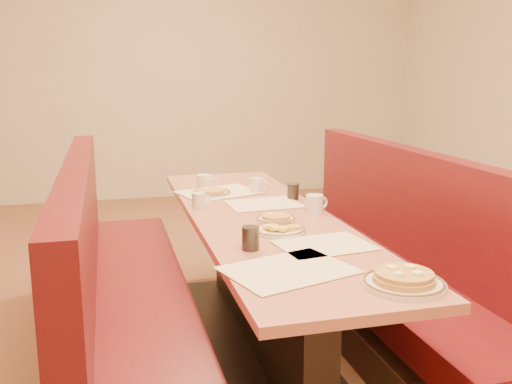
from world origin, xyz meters
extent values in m
plane|color=#9E6647|center=(0.00, 0.00, 0.00)|extent=(8.00, 8.00, 0.00)
cube|color=beige|center=(0.00, 4.00, 1.40)|extent=(6.00, 0.04, 2.80)
cube|color=black|center=(0.00, 0.00, 0.03)|extent=(0.55, 1.88, 0.06)
cube|color=black|center=(0.00, 0.00, 0.35)|extent=(0.15, 1.75, 0.71)
cube|color=#BA6356|center=(0.00, 0.00, 0.73)|extent=(0.70, 2.50, 0.04)
cube|color=#4C3326|center=(-0.68, 0.00, 0.10)|extent=(0.55, 2.50, 0.20)
cube|color=#58100F|center=(-0.68, 0.00, 0.37)|extent=(0.55, 2.50, 0.16)
cube|color=#58100F|center=(-0.89, 0.00, 0.75)|extent=(0.12, 2.50, 0.60)
cube|color=#4C3326|center=(0.68, 0.00, 0.10)|extent=(0.55, 2.50, 0.20)
cube|color=#58100F|center=(0.68, 0.00, 0.37)|extent=(0.55, 2.50, 0.16)
cube|color=#58100F|center=(0.89, 0.00, 0.75)|extent=(0.12, 2.50, 0.60)
cube|color=beige|center=(-0.12, -0.82, 0.75)|extent=(0.53, 0.46, 0.00)
cube|color=beige|center=(0.12, -0.56, 0.75)|extent=(0.42, 0.33, 0.00)
cube|color=beige|center=(-0.10, 0.60, 0.75)|extent=(0.54, 0.47, 0.00)
cube|color=beige|center=(0.08, 0.23, 0.75)|extent=(0.41, 0.32, 0.00)
cylinder|color=silver|center=(0.21, -1.07, 0.76)|extent=(0.28, 0.28, 0.02)
torus|color=brown|center=(0.21, -1.07, 0.77)|extent=(0.28, 0.28, 0.01)
cylinder|color=#CF874A|center=(0.21, -1.07, 0.78)|extent=(0.21, 0.21, 0.02)
cylinder|color=#CF874A|center=(0.21, -1.07, 0.80)|extent=(0.20, 0.20, 0.02)
cylinder|color=#FFF6A6|center=(0.25, -1.04, 0.81)|extent=(0.04, 0.04, 0.01)
cylinder|color=#FFF6A6|center=(0.18, -1.03, 0.81)|extent=(0.04, 0.04, 0.01)
cylinder|color=#FFF6A6|center=(0.17, -1.10, 0.81)|extent=(0.04, 0.04, 0.01)
cylinder|color=#FFF6A6|center=(0.24, -1.11, 0.81)|extent=(0.04, 0.04, 0.01)
cylinder|color=silver|center=(0.00, -0.31, 0.76)|extent=(0.24, 0.24, 0.02)
torus|color=brown|center=(0.00, -0.31, 0.77)|extent=(0.24, 0.24, 0.01)
ellipsoid|color=yellow|center=(-0.04, -0.34, 0.78)|extent=(0.06, 0.06, 0.03)
ellipsoid|color=yellow|center=(0.00, -0.36, 0.78)|extent=(0.05, 0.05, 0.03)
ellipsoid|color=yellow|center=(-0.06, -0.31, 0.78)|extent=(0.05, 0.05, 0.03)
cylinder|color=brown|center=(0.02, -0.29, 0.78)|extent=(0.08, 0.05, 0.02)
cylinder|color=brown|center=(0.02, -0.27, 0.78)|extent=(0.08, 0.05, 0.02)
cube|color=gold|center=(0.05, -0.33, 0.77)|extent=(0.08, 0.07, 0.02)
cylinder|color=silver|center=(0.04, -0.12, 0.76)|extent=(0.20, 0.20, 0.01)
torus|color=brown|center=(0.04, -0.12, 0.76)|extent=(0.19, 0.19, 0.01)
cylinder|color=#BF7543|center=(0.04, -0.12, 0.77)|extent=(0.14, 0.14, 0.01)
ellipsoid|color=yellow|center=(0.02, -0.10, 0.78)|extent=(0.04, 0.04, 0.02)
cylinder|color=silver|center=(-0.16, 0.55, 0.76)|extent=(0.23, 0.23, 0.02)
torus|color=brown|center=(-0.16, 0.55, 0.77)|extent=(0.23, 0.23, 0.01)
cylinder|color=#BF7543|center=(-0.16, 0.55, 0.78)|extent=(0.16, 0.16, 0.02)
ellipsoid|color=yellow|center=(-0.19, 0.56, 0.78)|extent=(0.05, 0.05, 0.02)
cylinder|color=silver|center=(0.28, -0.02, 0.80)|extent=(0.09, 0.09, 0.10)
torus|color=silver|center=(0.33, 0.00, 0.80)|extent=(0.07, 0.03, 0.07)
cylinder|color=black|center=(0.28, -0.02, 0.84)|extent=(0.08, 0.08, 0.01)
cylinder|color=silver|center=(-0.28, 0.27, 0.79)|extent=(0.07, 0.07, 0.08)
torus|color=silver|center=(-0.24, 0.27, 0.79)|extent=(0.06, 0.01, 0.06)
cylinder|color=black|center=(-0.28, 0.27, 0.82)|extent=(0.06, 0.06, 0.01)
cylinder|color=silver|center=(0.12, 0.56, 0.79)|extent=(0.08, 0.08, 0.09)
torus|color=silver|center=(0.16, 0.54, 0.79)|extent=(0.06, 0.03, 0.06)
cylinder|color=black|center=(0.12, 0.56, 0.83)|extent=(0.07, 0.07, 0.01)
cylinder|color=silver|center=(-0.18, 0.68, 0.80)|extent=(0.09, 0.09, 0.10)
torus|color=silver|center=(-0.13, 0.67, 0.80)|extent=(0.07, 0.03, 0.07)
cylinder|color=black|center=(-0.18, 0.68, 0.84)|extent=(0.08, 0.08, 0.01)
cylinder|color=black|center=(-0.19, -0.54, 0.80)|extent=(0.07, 0.07, 0.10)
cylinder|color=silver|center=(-0.19, -0.54, 0.80)|extent=(0.07, 0.07, 0.10)
cylinder|color=black|center=(0.28, 0.32, 0.79)|extent=(0.06, 0.06, 0.09)
cylinder|color=silver|center=(0.28, 0.32, 0.80)|extent=(0.07, 0.07, 0.09)
camera|label=1|loc=(-0.75, -2.72, 1.47)|focal=40.00mm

